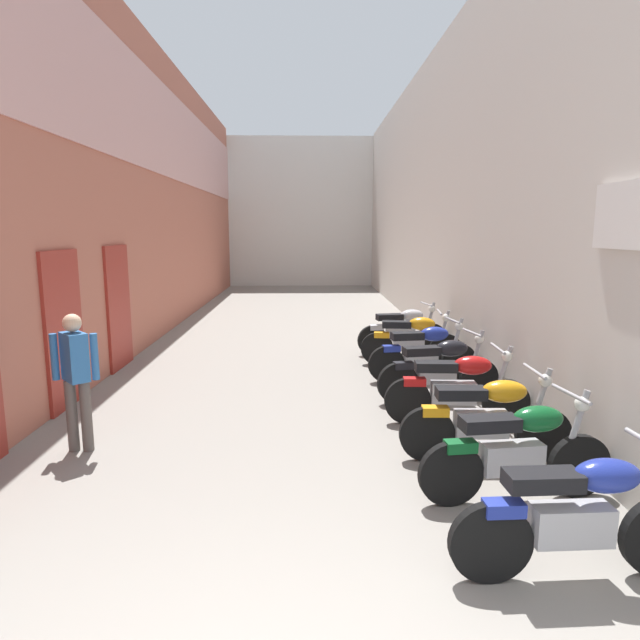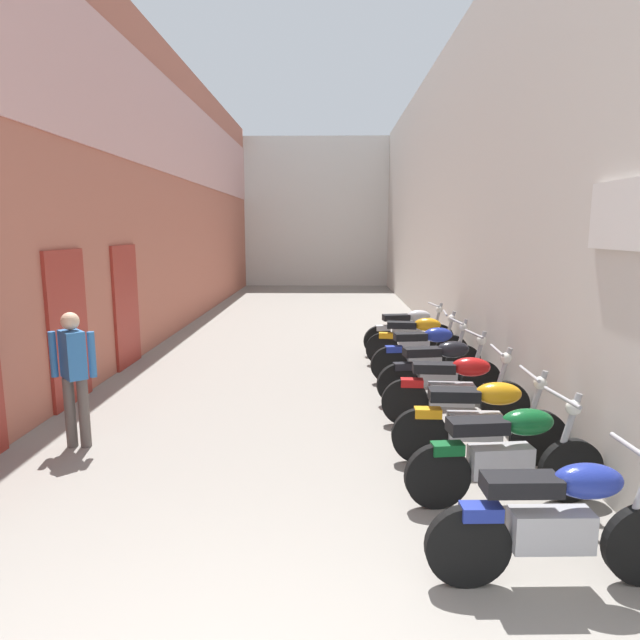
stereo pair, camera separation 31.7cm
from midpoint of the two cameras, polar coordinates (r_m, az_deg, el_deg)
name	(u,v)px [view 2 (the right image)]	position (r m, az deg, el deg)	size (l,w,h in m)	color
ground_plane	(301,351)	(11.13, -1.23, -3.29)	(38.03, 38.03, 0.00)	gray
building_left	(162,191)	(13.35, -15.73, 13.03)	(0.45, 22.03, 6.68)	#B76651
building_right	(448,196)	(13.19, 14.07, 12.62)	(0.45, 22.03, 6.49)	beige
building_far_end	(317,213)	(24.87, 0.02, 11.24)	(9.26, 2.00, 6.41)	silver
motorcycle_nearest	(560,519)	(4.37, 26.09, -18.39)	(1.85, 0.58, 1.04)	black
motorcycle_second	(507,452)	(5.31, 20.86, -12.95)	(1.85, 0.58, 1.04)	black
motorcycle_third	(481,419)	(6.08, 18.08, -9.91)	(1.85, 0.58, 1.04)	black
motorcycle_fourth	(456,388)	(7.10, 15.46, -6.97)	(1.85, 0.58, 1.04)	black
motorcycle_fifth	(441,369)	(7.99, 13.78, -5.05)	(1.84, 0.58, 1.04)	black
motorcycle_sixth	(427,352)	(9.02, 12.27, -3.31)	(1.85, 0.58, 1.04)	black
motorcycle_seventh	(417,339)	(9.99, 11.16, -2.03)	(1.85, 0.58, 1.04)	black
motorcycle_eighth	(410,330)	(10.88, 10.31, -1.05)	(1.84, 0.58, 1.04)	black
pedestrian_mid_alley	(74,369)	(6.64, -23.36, -4.83)	(0.52, 0.39, 1.57)	#564C47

